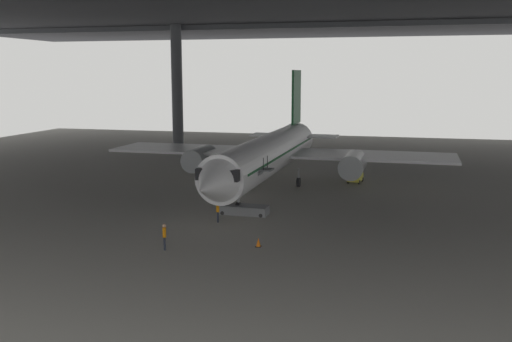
% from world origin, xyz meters
% --- Properties ---
extents(ground_plane, '(110.00, 110.00, 0.00)m').
position_xyz_m(ground_plane, '(0.00, 0.00, 0.00)').
color(ground_plane, gray).
extents(hangar_structure, '(121.00, 99.00, 18.94)m').
position_xyz_m(hangar_structure, '(-0.05, 13.77, 18.31)').
color(hangar_structure, '#4C4F54').
rests_on(hangar_structure, ground_plane).
extents(airplane_main, '(34.68, 36.04, 11.32)m').
position_xyz_m(airplane_main, '(0.68, 4.40, 3.42)').
color(airplane_main, white).
rests_on(airplane_main, ground_plane).
extents(boarding_stairs, '(4.20, 1.60, 4.63)m').
position_xyz_m(boarding_stairs, '(1.03, -5.62, 0.73)').
color(boarding_stairs, slate).
rests_on(boarding_stairs, ground_plane).
extents(crew_worker_near_nose, '(0.35, 0.51, 1.68)m').
position_xyz_m(crew_worker_near_nose, '(-1.37, -15.82, 0.96)').
color(crew_worker_near_nose, '#232838').
rests_on(crew_worker_near_nose, ground_plane).
extents(crew_worker_by_stairs, '(0.32, 0.53, 1.59)m').
position_xyz_m(crew_worker_by_stairs, '(-0.26, -8.51, 0.90)').
color(crew_worker_by_stairs, '#232838').
rests_on(crew_worker_by_stairs, ground_plane).
extents(traffic_cone_orange, '(0.36, 0.36, 0.60)m').
position_xyz_m(traffic_cone_orange, '(4.15, -13.74, 0.29)').
color(traffic_cone_orange, black).
rests_on(traffic_cone_orange, ground_plane).
extents(baggage_tug, '(1.55, 2.35, 0.90)m').
position_xyz_m(baggage_tug, '(8.38, 9.98, 0.53)').
color(baggage_tug, yellow).
rests_on(baggage_tug, ground_plane).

